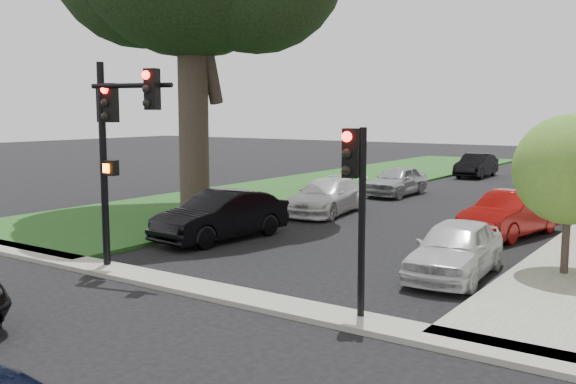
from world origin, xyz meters
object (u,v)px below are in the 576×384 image
Objects in this scene: car_parked_1 at (511,214)px; car_parked_3 at (576,185)px; traffic_signal_main at (114,128)px; traffic_signal_secondary at (356,187)px; small_tree_a at (569,170)px; car_parked_6 at (327,196)px; car_parked_0 at (455,249)px; car_parked_7 at (397,181)px; car_parked_9 at (476,165)px; car_parked_2 at (555,197)px; car_parked_5 at (221,216)px.

car_parked_3 reaches higher than car_parked_1.
traffic_signal_main reaches higher than traffic_signal_secondary.
small_tree_a is 0.83× the size of car_parked_6.
car_parked_1 is at bearing 88.95° from car_parked_0.
car_parked_6 is (-7.51, -9.64, -0.04)m from car_parked_3.
car_parked_0 is 16.37m from car_parked_3.
car_parked_9 is at bearing 89.11° from car_parked_7.
car_parked_2 is (0.06, 6.14, -0.09)m from car_parked_1.
car_parked_2 is at bearing -8.61° from car_parked_7.
car_parked_0 is 0.88× the size of car_parked_5.
car_parked_7 reaches higher than car_parked_2.
car_parked_0 is (-2.24, -1.49, -1.96)m from small_tree_a.
small_tree_a reaches higher than car_parked_6.
traffic_signal_main is 1.27× the size of car_parked_0.
small_tree_a is at bearing 29.27° from car_parked_0.
traffic_signal_secondary reaches higher than car_parked_5.
car_parked_2 is 0.98× the size of car_parked_5.
car_parked_3 is 0.98× the size of car_parked_9.
traffic_signal_main is (-9.58, -5.78, 0.99)m from small_tree_a.
car_parked_9 is (-0.21, 28.71, -2.93)m from traffic_signal_main.
small_tree_a is at bearing -49.35° from car_parked_7.
car_parked_0 is 0.90× the size of car_parked_2.
car_parked_5 reaches higher than car_parked_3.
small_tree_a is 0.90× the size of car_parked_1.
small_tree_a is 1.06× the size of traffic_signal_secondary.
car_parked_5 reaches higher than car_parked_7.
traffic_signal_main is 1.10× the size of car_parked_6.
traffic_signal_secondary is at bearing -77.27° from car_parked_9.
car_parked_5 is 24.13m from car_parked_9.
car_parked_5 is (-7.49, -11.95, 0.13)m from car_parked_2.
car_parked_6 is at bearing -173.36° from car_parked_1.
car_parked_0 is at bearing -48.07° from car_parked_6.
car_parked_9 is (0.28, 10.96, 0.01)m from car_parked_7.
car_parked_2 is at bearing 64.04° from car_parked_5.
car_parked_1 is at bearing 89.56° from traffic_signal_secondary.
traffic_signal_secondary is 0.85× the size of car_parked_9.
traffic_signal_secondary is at bearing -78.97° from car_parked_1.
car_parked_3 is at bearing 100.90° from car_parked_1.
car_parked_6 is (-7.40, 0.62, -0.04)m from car_parked_1.
car_parked_0 is at bearing 30.28° from traffic_signal_main.
car_parked_0 is 15.58m from car_parked_7.
car_parked_5 is at bearing 95.55° from traffic_signal_main.
traffic_signal_secondary is (6.90, -0.04, -1.02)m from traffic_signal_main.
car_parked_0 is 6.11m from car_parked_1.
small_tree_a reaches higher than car_parked_0.
car_parked_7 reaches higher than car_parked_0.
car_parked_5 is 13.17m from car_parked_7.
car_parked_1 reaches higher than car_parked_7.
traffic_signal_main is at bearing -148.90° from small_tree_a.
car_parked_7 is at bearing -160.71° from car_parked_3.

